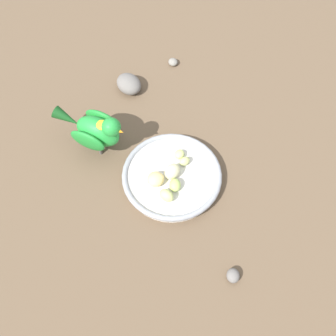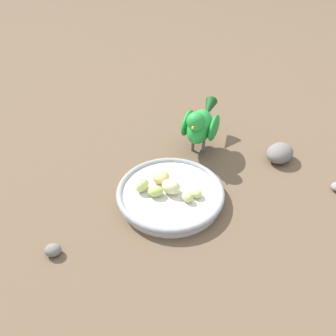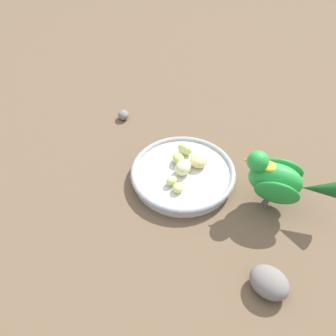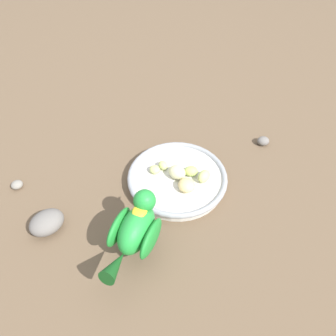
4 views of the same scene
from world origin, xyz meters
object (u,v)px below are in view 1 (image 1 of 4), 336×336
object	(u,v)px
feeding_bowl	(172,177)
parrot	(96,129)
apple_piece_2	(154,178)
rock_large	(129,84)
apple_piece_3	(175,185)
apple_piece_4	(172,171)
apple_piece_0	(167,195)
apple_piece_1	(179,154)
apple_piece_5	(185,161)
pebble_1	(173,62)
pebble_0	(233,276)

from	to	relation	value
feeding_bowl	parrot	xyz separation A→B (m)	(-0.18, -0.06, 0.06)
apple_piece_2	rock_large	xyz separation A→B (m)	(-0.25, 0.16, -0.01)
feeding_bowl	apple_piece_3	world-z (taller)	apple_piece_3
apple_piece_4	parrot	bearing A→B (deg)	-162.68
apple_piece_2	apple_piece_4	size ratio (longest dim) A/B	0.95
apple_piece_0	apple_piece_2	world-z (taller)	same
apple_piece_1	apple_piece_5	distance (m)	0.02
apple_piece_0	apple_piece_3	distance (m)	0.03
apple_piece_2	apple_piece_5	xyz separation A→B (m)	(0.02, 0.08, -0.00)
apple_piece_3	apple_piece_1	bearing A→B (deg)	126.74
apple_piece_2	apple_piece_3	bearing A→B (deg)	24.07
feeding_bowl	apple_piece_5	bearing A→B (deg)	91.33
apple_piece_1	pebble_1	world-z (taller)	apple_piece_1
apple_piece_0	feeding_bowl	bearing A→B (deg)	122.63
parrot	pebble_0	bearing A→B (deg)	-22.04
parrot	feeding_bowl	bearing A→B (deg)	-2.35
apple_piece_4	pebble_0	bearing A→B (deg)	-17.63
apple_piece_2	apple_piece_4	bearing A→B (deg)	65.39
apple_piece_2	pebble_1	size ratio (longest dim) A/B	1.43
rock_large	pebble_1	size ratio (longest dim) A/B	2.74
apple_piece_1	parrot	size ratio (longest dim) A/B	0.14
apple_piece_3	rock_large	xyz separation A→B (m)	(-0.30, 0.14, -0.01)
feeding_bowl	rock_large	size ratio (longest dim) A/B	3.13
pebble_0	pebble_1	world-z (taller)	pebble_0
apple_piece_4	parrot	xyz separation A→B (m)	(-0.18, -0.06, 0.04)
apple_piece_1	pebble_1	bearing A→B (deg)	136.67
apple_piece_0	apple_piece_2	distance (m)	0.05
apple_piece_5	pebble_1	bearing A→B (deg)	138.50
apple_piece_1	apple_piece_2	size ratio (longest dim) A/B	0.67
feeding_bowl	apple_piece_2	size ratio (longest dim) A/B	5.99
apple_piece_5	apple_piece_0	bearing A→B (deg)	-70.41
apple_piece_2	feeding_bowl	bearing A→B (deg)	64.61
feeding_bowl	apple_piece_3	xyz separation A→B (m)	(0.03, -0.02, 0.02)
feeding_bowl	apple_piece_5	size ratio (longest dim) A/B	9.04
apple_piece_4	apple_piece_2	bearing A→B (deg)	-114.61
apple_piece_1	apple_piece_4	xyz separation A→B (m)	(0.02, -0.05, 0.01)
apple_piece_3	apple_piece_4	size ratio (longest dim) A/B	0.77
parrot	rock_large	bearing A→B (deg)	96.98
rock_large	apple_piece_2	bearing A→B (deg)	-31.71
apple_piece_5	parrot	size ratio (longest dim) A/B	0.14
apple_piece_4	apple_piece_5	xyz separation A→B (m)	(-0.00, 0.04, -0.01)
apple_piece_2	apple_piece_5	world-z (taller)	apple_piece_2
apple_piece_0	pebble_0	distance (m)	0.22
feeding_bowl	apple_piece_1	world-z (taller)	apple_piece_1
pebble_0	rock_large	bearing A→B (deg)	159.27
pebble_0	pebble_1	distance (m)	0.60
apple_piece_0	apple_piece_1	distance (m)	0.11
apple_piece_0	apple_piece_4	xyz separation A→B (m)	(-0.03, 0.05, 0.00)
pebble_0	apple_piece_3	bearing A→B (deg)	164.89
apple_piece_3	pebble_0	size ratio (longest dim) A/B	1.03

